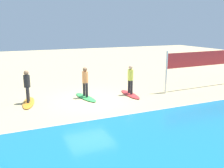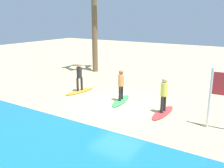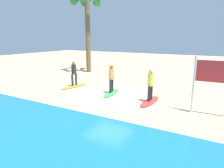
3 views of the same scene
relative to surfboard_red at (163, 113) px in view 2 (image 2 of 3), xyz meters
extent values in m
plane|color=tan|center=(2.51, -0.01, -0.04)|extent=(60.00, 60.00, 0.00)
ellipsoid|color=red|center=(0.00, 0.00, 0.00)|extent=(0.61, 2.11, 0.09)
cylinder|color=#232328|center=(0.00, 0.16, 0.43)|extent=(0.14, 0.14, 0.78)
cylinder|color=#232328|center=(0.00, -0.16, 0.43)|extent=(0.14, 0.14, 0.78)
cylinder|color=#E0E04C|center=(0.00, 0.00, 1.14)|extent=(0.32, 0.32, 0.62)
sphere|color=tan|center=(0.00, 0.00, 1.56)|extent=(0.24, 0.24, 0.24)
ellipsoid|color=green|center=(2.54, -0.44, 0.00)|extent=(0.92, 2.17, 0.09)
cylinder|color=#232328|center=(2.51, -0.28, 0.43)|extent=(0.14, 0.14, 0.78)
cylinder|color=#232328|center=(2.57, -0.60, 0.43)|extent=(0.14, 0.14, 0.78)
cylinder|color=#E58C4C|center=(2.54, -0.44, 1.14)|extent=(0.32, 0.32, 0.62)
sphere|color=brown|center=(2.54, -0.44, 1.56)|extent=(0.24, 0.24, 0.24)
ellipsoid|color=orange|center=(5.54, -0.65, 0.00)|extent=(0.92, 2.17, 0.09)
cylinder|color=#232328|center=(5.57, -0.50, 0.43)|extent=(0.14, 0.14, 0.78)
cylinder|color=#232328|center=(5.51, -0.81, 0.43)|extent=(0.14, 0.14, 0.78)
cylinder|color=#262628|center=(5.54, -0.65, 1.14)|extent=(0.32, 0.32, 0.62)
sphere|color=#9E704C|center=(5.54, -0.65, 1.56)|extent=(0.24, 0.24, 0.24)
cylinder|color=silver|center=(-2.10, 0.48, 1.21)|extent=(0.10, 0.10, 2.50)
cylinder|color=brown|center=(8.23, -5.94, 3.19)|extent=(0.44, 0.44, 6.47)
camera|label=1|loc=(6.46, 12.20, 3.84)|focal=39.74mm
camera|label=2|loc=(-3.90, 10.63, 4.37)|focal=40.42mm
camera|label=3|loc=(-3.32, 9.67, 3.24)|focal=32.73mm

